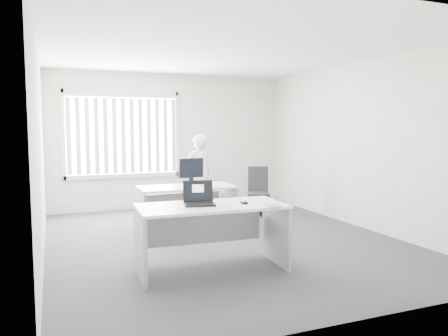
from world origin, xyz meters
name	(u,v)px	position (x,y,z in m)	size (l,w,h in m)	color
ground	(223,240)	(0.00, 0.00, 0.00)	(6.00, 6.00, 0.00)	#47474E
wall_back	(171,141)	(0.00, 3.00, 1.40)	(5.00, 0.02, 2.80)	silver
wall_front	(353,163)	(0.00, -3.00, 1.40)	(5.00, 0.02, 2.80)	silver
wall_left	(40,151)	(-2.50, 0.00, 1.40)	(0.02, 6.00, 2.80)	silver
wall_right	(360,145)	(2.50, 0.00, 1.40)	(0.02, 6.00, 2.80)	silver
ceiling	(223,51)	(0.00, 0.00, 2.80)	(5.00, 6.00, 0.02)	white
window	(123,134)	(-1.00, 2.96, 1.55)	(2.32, 0.06, 1.76)	beige
blinds	(123,136)	(-1.00, 2.90, 1.52)	(2.20, 0.10, 1.50)	silver
desk_near	(212,223)	(-0.63, -1.24, 0.57)	(1.76, 0.88, 0.79)	white
desk_far	(187,198)	(-0.28, 0.92, 0.52)	(1.58, 0.74, 0.72)	white
office_chair	(258,200)	(1.33, 1.49, 0.29)	(0.70, 0.70, 0.93)	black
person	(198,174)	(0.29, 2.03, 0.78)	(0.57, 0.37, 1.56)	silver
laptop	(200,194)	(-0.77, -1.22, 0.93)	(0.36, 0.32, 0.28)	black
paper_sheet	(240,205)	(-0.33, -1.39, 0.79)	(0.28, 0.20, 0.00)	white
mouse	(244,202)	(-0.26, -1.33, 0.81)	(0.06, 0.10, 0.04)	silver
booklet	(272,206)	(-0.01, -1.59, 0.80)	(0.16, 0.23, 0.01)	silver
keyboard	(198,187)	(-0.15, 0.73, 0.73)	(0.44, 0.15, 0.02)	black
monitor	(191,171)	(-0.14, 1.13, 0.94)	(0.45, 0.13, 0.45)	black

